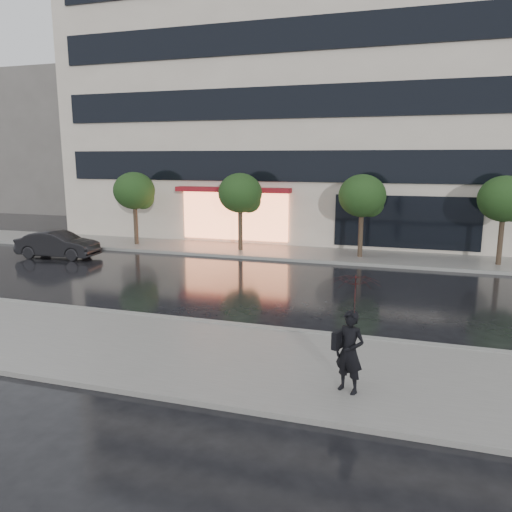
% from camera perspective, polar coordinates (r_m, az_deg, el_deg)
% --- Properties ---
extents(ground, '(120.00, 120.00, 0.00)m').
position_cam_1_polar(ground, '(15.35, -3.47, -6.79)').
color(ground, black).
rests_on(ground, ground).
extents(sidewalk_near, '(60.00, 4.50, 0.12)m').
position_cam_1_polar(sidewalk_near, '(12.53, -8.85, -10.84)').
color(sidewalk_near, slate).
rests_on(sidewalk_near, ground).
extents(sidewalk_far, '(60.00, 3.50, 0.12)m').
position_cam_1_polar(sidewalk_far, '(24.89, 4.94, 0.32)').
color(sidewalk_far, slate).
rests_on(sidewalk_far, ground).
extents(curb_near, '(60.00, 0.25, 0.14)m').
position_cam_1_polar(curb_near, '(14.45, -4.89, -7.68)').
color(curb_near, gray).
rests_on(curb_near, ground).
extents(curb_far, '(60.00, 0.25, 0.14)m').
position_cam_1_polar(curb_far, '(23.22, 4.00, -0.43)').
color(curb_far, gray).
rests_on(curb_far, ground).
extents(office_building, '(30.00, 12.76, 18.00)m').
position_cam_1_polar(office_building, '(32.32, 8.36, 18.65)').
color(office_building, beige).
rests_on(office_building, ground).
extents(bg_building_left, '(14.00, 10.00, 12.00)m').
position_cam_1_polar(bg_building_left, '(51.74, -23.08, 11.71)').
color(bg_building_left, '#59544F').
rests_on(bg_building_left, ground).
extents(tree_far_west, '(2.20, 2.20, 3.99)m').
position_cam_1_polar(tree_far_west, '(27.64, -13.61, 7.11)').
color(tree_far_west, '#33261C').
rests_on(tree_far_west, ground).
extents(tree_mid_west, '(2.20, 2.20, 3.99)m').
position_cam_1_polar(tree_mid_west, '(25.10, -1.67, 7.04)').
color(tree_mid_west, '#33261C').
rests_on(tree_mid_west, ground).
extents(tree_mid_east, '(2.20, 2.20, 3.99)m').
position_cam_1_polar(tree_mid_east, '(23.83, 12.19, 6.57)').
color(tree_mid_east, '#33261C').
rests_on(tree_mid_east, ground).
extents(tree_far_east, '(2.20, 2.20, 3.99)m').
position_cam_1_polar(tree_far_east, '(24.04, 26.63, 5.68)').
color(tree_far_east, '#33261C').
rests_on(tree_far_east, ground).
extents(parked_car, '(4.01, 1.64, 1.29)m').
position_cam_1_polar(parked_car, '(25.73, -21.69, 1.24)').
color(parked_car, black).
rests_on(parked_car, ground).
extents(pedestrian_with_umbrella, '(1.32, 1.33, 2.42)m').
position_cam_1_polar(pedestrian_with_umbrella, '(9.93, 10.99, -6.63)').
color(pedestrian_with_umbrella, black).
rests_on(pedestrian_with_umbrella, sidewalk_near).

